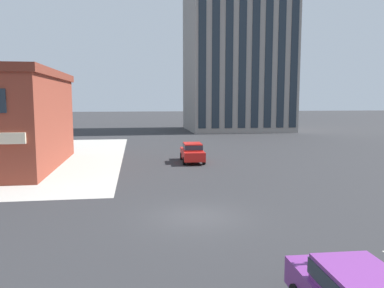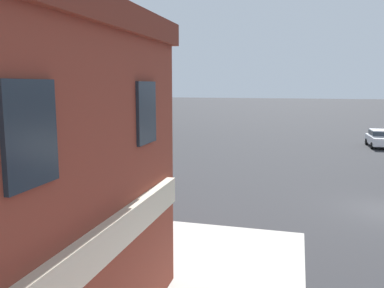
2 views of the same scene
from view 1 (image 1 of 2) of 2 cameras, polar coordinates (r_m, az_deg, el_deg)
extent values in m
plane|color=#2D2D30|center=(18.18, 0.60, -10.75)|extent=(320.00, 320.00, 0.00)
cube|color=red|center=(33.43, 0.04, -1.50)|extent=(1.91, 4.46, 0.76)
cube|color=red|center=(33.19, 0.07, -0.38)|extent=(1.57, 2.16, 0.60)
cube|color=#232D38|center=(33.19, 0.07, -0.38)|extent=(1.61, 2.25, 0.40)
cylinder|color=black|center=(34.75, -1.57, -1.83)|extent=(0.24, 0.65, 0.64)
cylinder|color=black|center=(34.92, 1.17, -1.79)|extent=(0.24, 0.65, 0.64)
cylinder|color=black|center=(32.06, -1.18, -2.54)|extent=(0.24, 0.65, 0.64)
cylinder|color=black|center=(32.25, 1.79, -2.49)|extent=(0.24, 0.65, 0.64)
cube|color=#7A3389|center=(9.76, 23.81, -18.45)|extent=(1.56, 2.16, 0.60)
cube|color=#232D38|center=(9.76, 23.81, -18.45)|extent=(1.60, 2.25, 0.40)
camera|label=2|loc=(27.72, -47.51, 5.72)|focal=37.07mm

